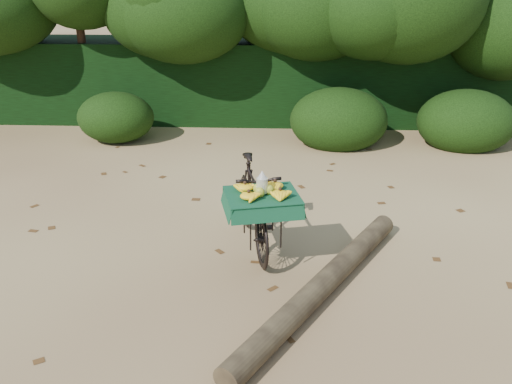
{
  "coord_description": "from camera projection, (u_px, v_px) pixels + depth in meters",
  "views": [
    {
      "loc": [
        0.36,
        -6.27,
        3.31
      ],
      "look_at": [
        0.07,
        -0.3,
        0.83
      ],
      "focal_mm": 38.0,
      "sensor_mm": 36.0,
      "label": 1
    }
  ],
  "objects": [
    {
      "name": "vendor_bicycle",
      "position": [
        253.0,
        204.0,
        6.76
      ],
      "size": [
        1.09,
        1.98,
        1.14
      ],
      "rotation": [
        0.0,
        0.0,
        0.23
      ],
      "color": "black",
      "rests_on": "ground"
    },
    {
      "name": "hedge_backdrop",
      "position": [
        267.0,
        80.0,
        12.54
      ],
      "size": [
        26.0,
        1.8,
        1.8
      ],
      "primitive_type": "cube",
      "color": "black",
      "rests_on": "ground"
    },
    {
      "name": "bush_clumps",
      "position": [
        288.0,
        122.0,
        10.84
      ],
      "size": [
        8.8,
        1.7,
        0.9
      ],
      "primitive_type": null,
      "color": "black",
      "rests_on": "ground"
    },
    {
      "name": "tree_row",
      "position": [
        235.0,
        35.0,
        11.41
      ],
      "size": [
        14.5,
        2.0,
        4.0
      ],
      "primitive_type": null,
      "color": "black",
      "rests_on": "ground"
    },
    {
      "name": "leaf_litter",
      "position": [
        254.0,
        220.0,
        7.67
      ],
      "size": [
        7.0,
        7.3,
        0.01
      ],
      "primitive_type": null,
      "color": "#4E3014",
      "rests_on": "ground"
    },
    {
      "name": "ground",
      "position": [
        252.0,
        242.0,
        7.07
      ],
      "size": [
        80.0,
        80.0,
        0.0
      ],
      "primitive_type": "plane",
      "color": "tan",
      "rests_on": "ground"
    },
    {
      "name": "fallen_log",
      "position": [
        323.0,
        284.0,
        5.88
      ],
      "size": [
        2.05,
        3.21,
        0.26
      ],
      "primitive_type": "cylinder",
      "rotation": [
        1.57,
        0.0,
        -0.54
      ],
      "color": "brown",
      "rests_on": "ground"
    }
  ]
}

